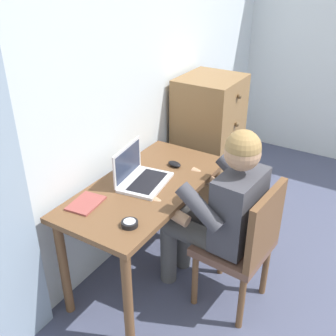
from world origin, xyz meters
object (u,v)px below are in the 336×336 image
laptop (140,175)px  desk_clock (130,224)px  desk (146,200)px  person_seated (220,207)px  computer_mouse (174,164)px  notebook_pad (86,203)px  dresser (208,144)px  chair (245,243)px

laptop → desk_clock: size_ratio=4.14×
desk → desk_clock: size_ratio=13.24×
desk → laptop: (0.00, 0.05, 0.16)m
person_seated → computer_mouse: size_ratio=11.88×
computer_mouse → laptop: bearing=176.9°
desk → notebook_pad: 0.42m
person_seated → notebook_pad: bearing=125.3°
dresser → computer_mouse: (-0.73, -0.10, 0.17)m
computer_mouse → desk_clock: computer_mouse is taller
laptop → computer_mouse: size_ratio=3.73×
desk → chair: chair is taller
chair → notebook_pad: size_ratio=4.14×
chair → person_seated: 0.26m
notebook_pad → desk_clock: bearing=-102.8°
desk → desk_clock: desk_clock is taller
person_seated → laptop: 0.53m
chair → notebook_pad: 0.96m
computer_mouse → desk_clock: size_ratio=1.11×
laptop → desk: bearing=-94.9°
dresser → laptop: 1.05m
desk → chair: size_ratio=1.37×
desk → chair: (0.08, -0.65, -0.13)m
desk_clock → notebook_pad: desk_clock is taller
computer_mouse → notebook_pad: size_ratio=0.48×
laptop → computer_mouse: 0.31m
notebook_pad → desk: bearing=-32.3°
desk → person_seated: 0.48m
chair → computer_mouse: 0.71m
laptop → notebook_pad: size_ratio=1.78×
dresser → person_seated: 1.09m
person_seated → computer_mouse: bearing=64.1°
desk_clock → laptop: bearing=28.3°
chair → computer_mouse: size_ratio=8.70×
laptop → notebook_pad: (-0.37, 0.12, -0.05)m
computer_mouse → desk: bearing=-173.8°
laptop → desk_clock: 0.46m
chair → notebook_pad: (-0.44, 0.82, 0.24)m
computer_mouse → desk_clock: bearing=-157.4°
desk → chair: 0.66m
computer_mouse → desk_clock: (-0.70, -0.14, -0.00)m
dresser → laptop: dresser is taller
desk_clock → notebook_pad: size_ratio=0.43×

